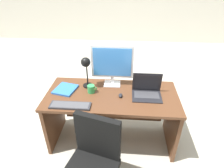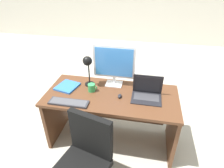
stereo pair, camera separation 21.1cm
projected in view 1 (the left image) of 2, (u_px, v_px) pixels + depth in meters
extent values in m
plane|color=#B7B2A3|center=(118.00, 82.00, 3.85)|extent=(12.00, 12.00, 0.00)
cube|color=#56331E|center=(112.00, 96.00, 2.20)|extent=(1.52, 0.69, 0.03)
cube|color=#56331E|center=(54.00, 116.00, 2.44)|extent=(0.04, 0.61, 0.70)
cube|color=#56331E|center=(172.00, 123.00, 2.34)|extent=(0.04, 0.61, 0.70)
cube|color=#56331E|center=(113.00, 105.00, 2.60)|extent=(1.34, 0.02, 0.49)
cube|color=silver|center=(112.00, 84.00, 2.39)|extent=(0.20, 0.16, 0.01)
cube|color=silver|center=(112.00, 80.00, 2.37)|extent=(0.04, 0.02, 0.10)
cube|color=silver|center=(112.00, 62.00, 2.23)|extent=(0.49, 0.04, 0.39)
cube|color=#3F8CEA|center=(112.00, 62.00, 2.21)|extent=(0.45, 0.00, 0.35)
cube|color=black|center=(147.00, 96.00, 2.16)|extent=(0.33, 0.25, 0.01)
cube|color=#38383D|center=(147.00, 95.00, 2.17)|extent=(0.28, 0.14, 0.00)
cube|color=black|center=(147.00, 82.00, 2.19)|extent=(0.33, 0.04, 0.24)
cube|color=black|center=(147.00, 82.00, 2.18)|extent=(0.29, 0.03, 0.20)
cube|color=#2D2D33|center=(70.00, 105.00, 2.00)|extent=(0.43, 0.13, 0.02)
cube|color=#47474C|center=(70.00, 105.00, 2.00)|extent=(0.40, 0.11, 0.00)
ellipsoid|color=black|center=(120.00, 95.00, 2.15)|extent=(0.04, 0.08, 0.03)
cylinder|color=black|center=(88.00, 85.00, 2.35)|extent=(0.12, 0.12, 0.01)
cylinder|color=black|center=(87.00, 75.00, 2.27)|extent=(0.02, 0.02, 0.28)
sphere|color=black|center=(86.00, 62.00, 2.16)|extent=(0.11, 0.11, 0.11)
cube|color=blue|center=(65.00, 89.00, 2.27)|extent=(0.28, 0.30, 0.02)
cylinder|color=green|center=(91.00, 89.00, 2.21)|extent=(0.08, 0.08, 0.09)
torus|color=green|center=(95.00, 89.00, 2.21)|extent=(0.05, 0.01, 0.05)
cube|color=black|center=(98.00, 136.00, 1.77)|extent=(0.44, 0.17, 0.46)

